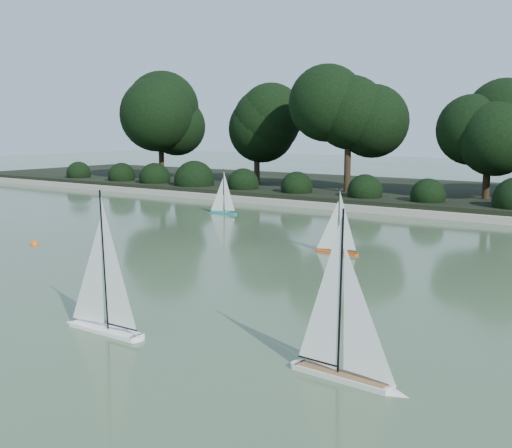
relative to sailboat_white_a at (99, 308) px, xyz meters
The scene contains 10 objects.
ground 2.03m from the sailboat_white_a, 105.82° to the left, with size 80.00×80.00×0.00m, color #2E4127.
pond_coping 10.96m from the sailboat_white_a, 92.88° to the left, with size 40.00×0.35×0.18m, color gray.
far_bank 14.95m from the sailboat_white_a, 92.11° to the left, with size 40.00×8.00×0.30m, color black.
tree_line 13.60m from the sailboat_white_a, 87.08° to the left, with size 26.31×3.93×4.39m.
shrub_hedge 11.85m from the sailboat_white_a, 92.66° to the left, with size 29.10×1.10×1.10m.
sailboat_white_a is the anchor object (origin of this frame).
sailboat_white_b 2.99m from the sailboat_white_a, ahead, with size 1.21×0.26×1.65m.
sailboat_orange 5.48m from the sailboat_white_a, 90.08° to the left, with size 0.93×0.18×1.27m.
sailboat_teal 9.89m from the sailboat_white_a, 120.49° to the left, with size 0.92×0.20×1.26m.
race_buoy 5.89m from the sailboat_white_a, 150.99° to the left, with size 0.16×0.16×0.16m, color #E0520B.
Camera 1 is at (5.99, -6.58, 2.26)m, focal length 45.00 mm.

